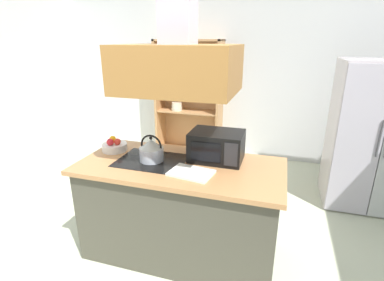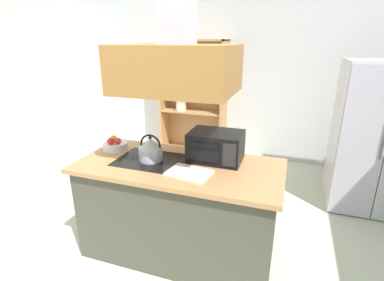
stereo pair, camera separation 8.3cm
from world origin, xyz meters
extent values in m
plane|color=beige|center=(0.00, 0.00, 0.00)|extent=(7.80, 7.80, 0.00)
cube|color=silver|center=(0.00, 3.00, 1.35)|extent=(6.00, 0.12, 2.70)
cube|color=#474438|center=(0.08, 0.32, 0.43)|extent=(1.69, 0.77, 0.86)
cube|color=#B47C4B|center=(0.08, 0.32, 0.88)|extent=(1.77, 0.85, 0.04)
cube|color=black|center=(-0.18, 0.32, 0.90)|extent=(0.60, 0.47, 0.00)
cube|color=#A26C33|center=(0.08, 0.32, 1.70)|extent=(0.90, 0.70, 0.36)
cube|color=#BFB4B7|center=(1.92, 1.86, 0.86)|extent=(0.90, 0.72, 1.72)
cube|color=#BCB5C3|center=(1.69, 1.48, 0.86)|extent=(0.44, 0.03, 1.68)
cylinder|color=#4C4C51|center=(1.88, 1.45, 0.94)|extent=(0.02, 0.02, 0.40)
cube|color=tan|center=(-1.14, 2.74, 0.96)|extent=(0.04, 0.40, 1.92)
cube|color=tan|center=(-0.09, 2.74, 0.96)|extent=(0.04, 0.40, 1.92)
cube|color=tan|center=(-0.61, 2.74, 1.91)|extent=(1.09, 0.40, 0.03)
cube|color=tan|center=(-0.61, 2.74, 0.04)|extent=(1.09, 0.40, 0.08)
cube|color=tan|center=(-0.61, 2.93, 0.96)|extent=(1.09, 0.02, 1.92)
cube|color=tan|center=(-0.61, 2.74, 0.77)|extent=(1.01, 0.36, 0.02)
cube|color=tan|center=(-0.61, 2.74, 1.25)|extent=(1.01, 0.36, 0.02)
cylinder|color=beige|center=(-0.81, 2.69, 0.81)|extent=(0.18, 0.18, 0.05)
cylinder|color=beige|center=(-0.81, 2.69, 0.85)|extent=(0.17, 0.17, 0.05)
cylinder|color=beige|center=(-0.81, 2.69, 0.90)|extent=(0.16, 0.16, 0.05)
cylinder|color=silver|center=(-0.48, 2.70, 1.32)|extent=(0.01, 0.01, 0.12)
cone|color=silver|center=(-0.48, 2.70, 1.42)|extent=(0.07, 0.07, 0.08)
cylinder|color=silver|center=(-0.31, 2.70, 1.32)|extent=(0.01, 0.01, 0.12)
cone|color=silver|center=(-0.31, 2.70, 1.42)|extent=(0.07, 0.07, 0.08)
cylinder|color=#AEB5C2|center=(-0.18, 0.32, 0.96)|extent=(0.21, 0.21, 0.12)
cone|color=#B5BFBF|center=(-0.18, 0.32, 1.06)|extent=(0.20, 0.20, 0.07)
sphere|color=black|center=(-0.18, 0.32, 1.11)|extent=(0.03, 0.03, 0.03)
torus|color=black|center=(-0.18, 0.32, 1.04)|extent=(0.20, 0.02, 0.20)
cube|color=white|center=(0.23, 0.17, 0.91)|extent=(0.37, 0.29, 0.02)
cube|color=black|center=(0.36, 0.52, 1.03)|extent=(0.46, 0.34, 0.26)
cube|color=black|center=(0.30, 0.34, 1.03)|extent=(0.26, 0.01, 0.17)
cube|color=#262628|center=(0.51, 0.34, 1.03)|extent=(0.11, 0.01, 0.20)
cylinder|color=silver|center=(-0.63, 0.45, 0.94)|extent=(0.24, 0.24, 0.07)
sphere|color=red|center=(-0.58, 0.43, 1.00)|extent=(0.06, 0.06, 0.06)
sphere|color=#F5AA15|center=(-0.67, 0.48, 1.00)|extent=(0.07, 0.07, 0.07)
sphere|color=red|center=(-0.64, 0.40, 1.00)|extent=(0.07, 0.07, 0.07)
camera|label=1|loc=(0.86, -1.85, 1.92)|focal=27.31mm
camera|label=2|loc=(0.94, -1.83, 1.92)|focal=27.31mm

